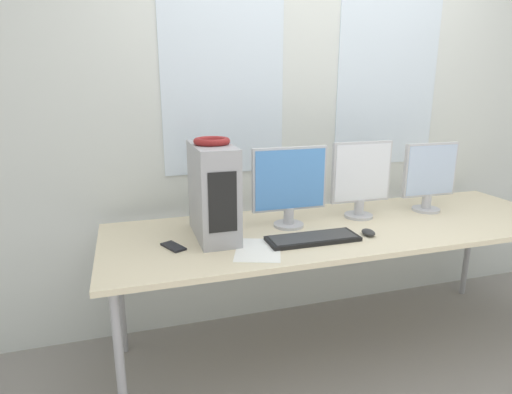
{
  "coord_description": "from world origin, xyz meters",
  "views": [
    {
      "loc": [
        -1.13,
        -1.58,
        1.53
      ],
      "look_at": [
        -0.51,
        0.42,
        0.97
      ],
      "focal_mm": 30.0,
      "sensor_mm": 36.0,
      "label": 1
    }
  ],
  "objects_px": {
    "monitor_right_far": "(429,176)",
    "keyboard": "(313,238)",
    "monitor_main": "(289,185)",
    "monitor_right_near": "(361,178)",
    "headphones": "(212,141)",
    "cell_phone": "(173,247)",
    "pc_tower": "(213,191)",
    "mouse": "(368,232)"
  },
  "relations": [
    {
      "from": "mouse",
      "to": "cell_phone",
      "type": "bearing_deg",
      "value": 172.76
    },
    {
      "from": "pc_tower",
      "to": "mouse",
      "type": "height_order",
      "value": "pc_tower"
    },
    {
      "from": "pc_tower",
      "to": "monitor_right_near",
      "type": "height_order",
      "value": "pc_tower"
    },
    {
      "from": "monitor_main",
      "to": "monitor_right_near",
      "type": "bearing_deg",
      "value": 4.49
    },
    {
      "from": "monitor_main",
      "to": "mouse",
      "type": "distance_m",
      "value": 0.48
    },
    {
      "from": "pc_tower",
      "to": "cell_phone",
      "type": "relative_size",
      "value": 3.07
    },
    {
      "from": "monitor_right_near",
      "to": "monitor_right_far",
      "type": "height_order",
      "value": "monitor_right_near"
    },
    {
      "from": "cell_phone",
      "to": "headphones",
      "type": "bearing_deg",
      "value": 0.53
    },
    {
      "from": "headphones",
      "to": "cell_phone",
      "type": "height_order",
      "value": "headphones"
    },
    {
      "from": "monitor_right_far",
      "to": "mouse",
      "type": "relative_size",
      "value": 4.7
    },
    {
      "from": "cell_phone",
      "to": "monitor_main",
      "type": "bearing_deg",
      "value": -13.13
    },
    {
      "from": "monitor_right_far",
      "to": "keyboard",
      "type": "xyz_separation_m",
      "value": [
        -0.88,
        -0.27,
        -0.21
      ]
    },
    {
      "from": "monitor_right_near",
      "to": "monitor_right_far",
      "type": "relative_size",
      "value": 1.06
    },
    {
      "from": "monitor_main",
      "to": "pc_tower",
      "type": "bearing_deg",
      "value": -176.18
    },
    {
      "from": "headphones",
      "to": "cell_phone",
      "type": "xyz_separation_m",
      "value": [
        -0.22,
        -0.1,
        -0.48
      ]
    },
    {
      "from": "pc_tower",
      "to": "headphones",
      "type": "xyz_separation_m",
      "value": [
        -0.0,
        0.0,
        0.25
      ]
    },
    {
      "from": "pc_tower",
      "to": "monitor_right_near",
      "type": "bearing_deg",
      "value": 4.16
    },
    {
      "from": "keyboard",
      "to": "cell_phone",
      "type": "height_order",
      "value": "keyboard"
    },
    {
      "from": "headphones",
      "to": "monitor_right_near",
      "type": "height_order",
      "value": "headphones"
    },
    {
      "from": "pc_tower",
      "to": "keyboard",
      "type": "height_order",
      "value": "pc_tower"
    },
    {
      "from": "pc_tower",
      "to": "monitor_right_near",
      "type": "xyz_separation_m",
      "value": [
        0.87,
        0.06,
        -0.0
      ]
    },
    {
      "from": "monitor_main",
      "to": "cell_phone",
      "type": "xyz_separation_m",
      "value": [
        -0.64,
        -0.13,
        -0.23
      ]
    },
    {
      "from": "monitor_main",
      "to": "monitor_right_near",
      "type": "relative_size",
      "value": 0.99
    },
    {
      "from": "monitor_main",
      "to": "monitor_right_far",
      "type": "bearing_deg",
      "value": 1.71
    },
    {
      "from": "headphones",
      "to": "cell_phone",
      "type": "relative_size",
      "value": 1.16
    },
    {
      "from": "monitor_main",
      "to": "cell_phone",
      "type": "relative_size",
      "value": 2.84
    },
    {
      "from": "monitor_right_near",
      "to": "monitor_right_far",
      "type": "distance_m",
      "value": 0.46
    },
    {
      "from": "monitor_right_near",
      "to": "keyboard",
      "type": "bearing_deg",
      "value": -146.51
    },
    {
      "from": "monitor_right_far",
      "to": "keyboard",
      "type": "height_order",
      "value": "monitor_right_far"
    },
    {
      "from": "pc_tower",
      "to": "monitor_main",
      "type": "bearing_deg",
      "value": 3.82
    },
    {
      "from": "monitor_right_far",
      "to": "headphones",
      "type": "bearing_deg",
      "value": -177.66
    },
    {
      "from": "monitor_right_far",
      "to": "pc_tower",
      "type": "bearing_deg",
      "value": -177.63
    },
    {
      "from": "monitor_right_near",
      "to": "cell_phone",
      "type": "xyz_separation_m",
      "value": [
        -1.1,
        -0.17,
        -0.23
      ]
    },
    {
      "from": "keyboard",
      "to": "mouse",
      "type": "bearing_deg",
      "value": -2.71
    },
    {
      "from": "pc_tower",
      "to": "monitor_main",
      "type": "height_order",
      "value": "pc_tower"
    },
    {
      "from": "monitor_right_near",
      "to": "mouse",
      "type": "height_order",
      "value": "monitor_right_near"
    },
    {
      "from": "pc_tower",
      "to": "monitor_main",
      "type": "xyz_separation_m",
      "value": [
        0.42,
        0.03,
        -0.0
      ]
    },
    {
      "from": "pc_tower",
      "to": "mouse",
      "type": "bearing_deg",
      "value": -16.69
    },
    {
      "from": "monitor_right_near",
      "to": "cell_phone",
      "type": "relative_size",
      "value": 2.88
    },
    {
      "from": "monitor_main",
      "to": "monitor_right_near",
      "type": "distance_m",
      "value": 0.46
    },
    {
      "from": "monitor_right_near",
      "to": "monitor_right_far",
      "type": "bearing_deg",
      "value": -1.03
    },
    {
      "from": "monitor_main",
      "to": "cell_phone",
      "type": "bearing_deg",
      "value": -168.43
    }
  ]
}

